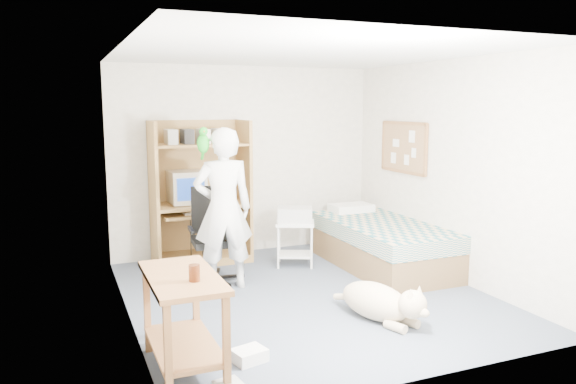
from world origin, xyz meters
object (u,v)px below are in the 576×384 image
object	(u,v)px
side_desk	(183,308)
dog	(381,302)
office_chair	(213,248)
computer_hutch	(200,198)
person	(223,209)
bed	(381,244)
printer_cart	(295,236)

from	to	relation	value
side_desk	dog	xyz separation A→B (m)	(1.90, 0.30, -0.31)
office_chair	computer_hutch	bearing A→B (deg)	90.64
computer_hutch	person	size ratio (longest dim) A/B	1.02
computer_hutch	bed	world-z (taller)	computer_hutch
side_desk	printer_cart	size ratio (longest dim) A/B	1.73
printer_cart	office_chair	bearing A→B (deg)	-146.15
side_desk	person	size ratio (longest dim) A/B	0.57
computer_hutch	side_desk	world-z (taller)	computer_hutch
printer_cart	computer_hutch	bearing A→B (deg)	171.93
bed	person	distance (m)	2.11
bed	office_chair	xyz separation A→B (m)	(-2.07, 0.28, 0.09)
computer_hutch	printer_cart	world-z (taller)	computer_hutch
side_desk	printer_cart	distance (m)	2.96
side_desk	printer_cart	xyz separation A→B (m)	(1.89, 2.28, -0.12)
computer_hutch	side_desk	distance (m)	3.08
computer_hutch	bed	size ratio (longest dim) A/B	0.89
computer_hutch	dog	bearing A→B (deg)	-68.34
computer_hutch	bed	bearing A→B (deg)	-29.29
side_desk	person	xyz separation A→B (m)	(0.83, 1.79, 0.38)
office_chair	printer_cart	distance (m)	1.12
printer_cart	side_desk	bearing A→B (deg)	-105.36
side_desk	computer_hutch	bearing A→B (deg)	73.86
dog	printer_cart	size ratio (longest dim) A/B	1.89
computer_hutch	office_chair	size ratio (longest dim) A/B	1.70
person	printer_cart	world-z (taller)	person
office_chair	dog	bearing A→B (deg)	-53.10
bed	dog	size ratio (longest dim) A/B	1.86
computer_hutch	printer_cart	xyz separation A→B (m)	(1.04, -0.65, -0.45)
person	side_desk	bearing A→B (deg)	70.25
person	bed	bearing A→B (deg)	-174.10
computer_hutch	person	bearing A→B (deg)	-91.05
office_chair	dog	world-z (taller)	office_chair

